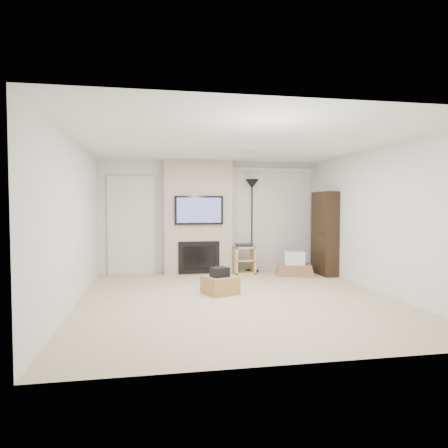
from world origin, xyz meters
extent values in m
cube|color=#C6B38E|center=(0.00, 0.00, 0.00)|extent=(5.00, 5.50, 0.00)
cube|color=white|center=(0.00, 0.00, 2.50)|extent=(5.00, 5.50, 0.00)
cube|color=white|center=(0.00, 2.75, 1.25)|extent=(5.00, 0.00, 2.50)
cube|color=white|center=(0.00, -2.75, 1.25)|extent=(5.00, 0.00, 2.50)
cube|color=white|center=(-2.50, 0.00, 1.25)|extent=(0.00, 5.50, 2.50)
cube|color=white|center=(2.50, 0.00, 1.25)|extent=(0.00, 5.50, 2.50)
cube|color=silver|center=(0.40, 0.80, 2.50)|extent=(0.35, 0.18, 0.01)
cube|color=#A67844|center=(-0.22, 0.36, 0.15)|extent=(0.65, 0.65, 0.30)
cube|color=black|center=(-0.23, 0.31, 0.38)|extent=(0.34, 0.31, 0.16)
cube|color=#B7A692|center=(-0.35, 2.55, 1.25)|extent=(1.50, 0.40, 2.50)
cube|color=black|center=(-0.35, 2.32, 1.40)|extent=(1.05, 0.06, 0.62)
cube|color=#3E4072|center=(-0.35, 2.29, 1.40)|extent=(0.96, 0.00, 0.54)
cube|color=black|center=(-0.35, 2.34, 0.37)|extent=(0.90, 0.04, 0.70)
cube|color=black|center=(-0.35, 2.32, 0.37)|extent=(0.70, 0.02, 0.50)
cube|color=silver|center=(-1.80, 2.71, 1.07)|extent=(1.02, 0.08, 2.14)
cube|color=beige|center=(-1.80, 2.72, 1.02)|extent=(0.90, 0.05, 2.05)
cylinder|color=silver|center=(-1.46, 2.67, 1.00)|extent=(0.07, 0.06, 0.07)
cube|color=silver|center=(1.40, 2.69, 2.33)|extent=(1.98, 0.10, 0.08)
cube|color=silver|center=(1.40, 2.70, 1.15)|extent=(1.90, 0.03, 2.29)
cylinder|color=black|center=(0.88, 2.50, 0.02)|extent=(0.31, 0.31, 0.03)
cylinder|color=black|center=(0.88, 2.50, 1.00)|extent=(0.03, 0.03, 1.95)
cone|color=black|center=(0.88, 2.50, 1.99)|extent=(0.31, 0.31, 0.20)
cube|color=#DEBC6B|center=(0.44, 2.25, 0.30)|extent=(0.04, 0.38, 0.60)
cube|color=#DEBC6B|center=(0.85, 2.25, 0.30)|extent=(0.04, 0.38, 0.60)
cube|color=#DEBC6B|center=(0.64, 2.25, 0.01)|extent=(0.45, 0.38, 0.03)
cube|color=#DEBC6B|center=(0.64, 2.25, 0.30)|extent=(0.45, 0.38, 0.03)
cube|color=#DEBC6B|center=(0.64, 2.25, 0.58)|extent=(0.45, 0.38, 0.03)
cube|color=black|center=(0.64, 2.25, 0.63)|extent=(0.35, 0.25, 0.06)
cube|color=#916849|center=(1.67, 1.88, 0.04)|extent=(0.90, 0.77, 0.08)
cube|color=#916849|center=(1.67, 1.88, 0.12)|extent=(0.85, 0.72, 0.08)
cube|color=#916849|center=(1.67, 1.88, 0.20)|extent=(0.81, 0.68, 0.08)
cube|color=silver|center=(1.67, 1.88, 0.38)|extent=(0.51, 0.48, 0.28)
cube|color=black|center=(2.34, 1.83, 0.90)|extent=(0.30, 0.80, 1.80)
cube|color=black|center=(2.32, 1.83, 0.45)|extent=(0.26, 0.72, 0.02)
cube|color=black|center=(2.32, 1.83, 0.90)|extent=(0.26, 0.72, 0.02)
cube|color=black|center=(2.32, 1.83, 1.35)|extent=(0.26, 0.72, 0.02)
camera|label=1|loc=(-1.35, -6.28, 1.51)|focal=32.00mm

